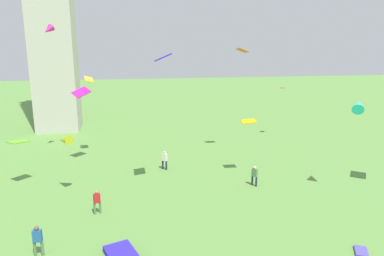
{
  "coord_description": "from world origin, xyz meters",
  "views": [
    {
      "loc": [
        -6.22,
        -8.72,
        10.96
      ],
      "look_at": [
        -1.77,
        14.11,
        5.62
      ],
      "focal_mm": 32.75,
      "sensor_mm": 36.0,
      "label": 1
    }
  ],
  "objects_px": {
    "kite_flying_2": "(242,50)",
    "kite_flying_4": "(358,105)",
    "person_2": "(164,159)",
    "kite_flying_3": "(89,79)",
    "kite_bundle_2": "(361,252)",
    "person_1": "(255,175)",
    "kite_flying_6": "(18,142)",
    "person_0": "(97,201)",
    "kite_bundle_1": "(121,254)",
    "kite_flying_5": "(163,57)",
    "person_3": "(38,239)",
    "kite_flying_1": "(282,88)",
    "kite_flying_8": "(64,140)",
    "kite_flying_10": "(249,121)",
    "kite_flying_9": "(81,92)",
    "kite_flying_0": "(48,30)"
  },
  "relations": [
    {
      "from": "kite_flying_4",
      "to": "person_3",
      "type": "bearing_deg",
      "value": 47.63
    },
    {
      "from": "kite_flying_6",
      "to": "kite_flying_10",
      "type": "height_order",
      "value": "kite_flying_10"
    },
    {
      "from": "kite_flying_0",
      "to": "kite_flying_6",
      "type": "xyz_separation_m",
      "value": [
        -1.62,
        -7.31,
        -8.93
      ]
    },
    {
      "from": "person_0",
      "to": "kite_flying_4",
      "type": "xyz_separation_m",
      "value": [
        18.85,
        -0.18,
        5.91
      ]
    },
    {
      "from": "kite_flying_1",
      "to": "kite_flying_10",
      "type": "distance_m",
      "value": 14.87
    },
    {
      "from": "kite_flying_2",
      "to": "kite_flying_3",
      "type": "xyz_separation_m",
      "value": [
        -15.02,
        2.15,
        -2.78
      ]
    },
    {
      "from": "kite_flying_4",
      "to": "kite_bundle_2",
      "type": "relative_size",
      "value": 1.61
    },
    {
      "from": "person_1",
      "to": "kite_flying_1",
      "type": "distance_m",
      "value": 17.89
    },
    {
      "from": "kite_flying_2",
      "to": "kite_flying_4",
      "type": "height_order",
      "value": "kite_flying_2"
    },
    {
      "from": "kite_bundle_1",
      "to": "person_2",
      "type": "bearing_deg",
      "value": 73.78
    },
    {
      "from": "kite_flying_3",
      "to": "kite_flying_10",
      "type": "height_order",
      "value": "kite_flying_3"
    },
    {
      "from": "kite_flying_4",
      "to": "kite_flying_10",
      "type": "relative_size",
      "value": 1.32
    },
    {
      "from": "kite_flying_4",
      "to": "kite_bundle_1",
      "type": "relative_size",
      "value": 0.83
    },
    {
      "from": "kite_flying_5",
      "to": "kite_bundle_1",
      "type": "relative_size",
      "value": 0.84
    },
    {
      "from": "kite_flying_3",
      "to": "kite_flying_9",
      "type": "bearing_deg",
      "value": -20.57
    },
    {
      "from": "kite_flying_1",
      "to": "kite_flying_2",
      "type": "xyz_separation_m",
      "value": [
        -7.38,
        -6.1,
        4.54
      ]
    },
    {
      "from": "person_1",
      "to": "kite_flying_8",
      "type": "xyz_separation_m",
      "value": [
        -14.6,
        1.22,
        3.34
      ]
    },
    {
      "from": "person_3",
      "to": "kite_bundle_1",
      "type": "relative_size",
      "value": 0.87
    },
    {
      "from": "kite_flying_9",
      "to": "kite_flying_10",
      "type": "bearing_deg",
      "value": -58.97
    },
    {
      "from": "person_1",
      "to": "person_0",
      "type": "bearing_deg",
      "value": -116.23
    },
    {
      "from": "person_0",
      "to": "kite_flying_6",
      "type": "relative_size",
      "value": 0.96
    },
    {
      "from": "kite_flying_8",
      "to": "kite_flying_5",
      "type": "bearing_deg",
      "value": 121.29
    },
    {
      "from": "kite_flying_9",
      "to": "person_2",
      "type": "bearing_deg",
      "value": -58.97
    },
    {
      "from": "person_2",
      "to": "kite_flying_3",
      "type": "relative_size",
      "value": 1.3
    },
    {
      "from": "kite_flying_10",
      "to": "kite_bundle_1",
      "type": "bearing_deg",
      "value": 49.43
    },
    {
      "from": "kite_bundle_2",
      "to": "person_1",
      "type": "bearing_deg",
      "value": 102.73
    },
    {
      "from": "person_3",
      "to": "kite_flying_5",
      "type": "relative_size",
      "value": 1.04
    },
    {
      "from": "kite_flying_8",
      "to": "kite_flying_9",
      "type": "bearing_deg",
      "value": -144.35
    },
    {
      "from": "kite_flying_0",
      "to": "kite_bundle_2",
      "type": "xyz_separation_m",
      "value": [
        19.2,
        -21.23,
        -12.55
      ]
    },
    {
      "from": "kite_flying_8",
      "to": "kite_flying_2",
      "type": "bearing_deg",
      "value": 155.23
    },
    {
      "from": "kite_flying_1",
      "to": "kite_bundle_2",
      "type": "bearing_deg",
      "value": -157.29
    },
    {
      "from": "kite_flying_3",
      "to": "kite_flying_5",
      "type": "xyz_separation_m",
      "value": [
        6.18,
        -10.66,
        2.34
      ]
    },
    {
      "from": "person_2",
      "to": "kite_flying_4",
      "type": "relative_size",
      "value": 1.07
    },
    {
      "from": "person_3",
      "to": "kite_flying_2",
      "type": "bearing_deg",
      "value": 48.45
    },
    {
      "from": "kite_flying_10",
      "to": "kite_bundle_1",
      "type": "distance_m",
      "value": 15.96
    },
    {
      "from": "kite_flying_10",
      "to": "person_1",
      "type": "bearing_deg",
      "value": 88.63
    },
    {
      "from": "kite_flying_1",
      "to": "kite_bundle_2",
      "type": "xyz_separation_m",
      "value": [
        -6.64,
        -24.78,
        -6.12
      ]
    },
    {
      "from": "person_1",
      "to": "kite_bundle_2",
      "type": "bearing_deg",
      "value": -25.78
    },
    {
      "from": "person_2",
      "to": "kite_flying_2",
      "type": "xyz_separation_m",
      "value": [
        8.27,
        3.18,
        9.73
      ]
    },
    {
      "from": "kite_flying_5",
      "to": "kite_flying_9",
      "type": "height_order",
      "value": "kite_flying_5"
    },
    {
      "from": "kite_flying_6",
      "to": "person_1",
      "type": "bearing_deg",
      "value": 121.31
    },
    {
      "from": "person_1",
      "to": "kite_flying_6",
      "type": "relative_size",
      "value": 0.96
    },
    {
      "from": "kite_flying_3",
      "to": "kite_flying_4",
      "type": "xyz_separation_m",
      "value": [
        20.12,
        -13.45,
        -1.09
      ]
    },
    {
      "from": "kite_flying_1",
      "to": "kite_flying_6",
      "type": "bearing_deg",
      "value": 149.29
    },
    {
      "from": "person_0",
      "to": "kite_flying_3",
      "type": "distance_m",
      "value": 15.06
    },
    {
      "from": "kite_bundle_1",
      "to": "kite_flying_5",
      "type": "bearing_deg",
      "value": 67.55
    },
    {
      "from": "kite_flying_0",
      "to": "kite_flying_5",
      "type": "xyz_separation_m",
      "value": [
        9.62,
        -11.07,
        -2.32
      ]
    },
    {
      "from": "person_2",
      "to": "kite_bundle_2",
      "type": "relative_size",
      "value": 1.72
    },
    {
      "from": "person_0",
      "to": "kite_bundle_1",
      "type": "relative_size",
      "value": 0.83
    },
    {
      "from": "kite_flying_4",
      "to": "kite_bundle_1",
      "type": "bearing_deg",
      "value": 53.45
    }
  ]
}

